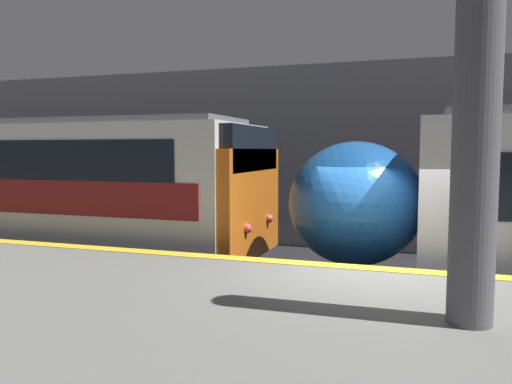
% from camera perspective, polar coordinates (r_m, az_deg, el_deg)
% --- Properties ---
extents(ground_plane, '(120.00, 120.00, 0.00)m').
position_cam_1_polar(ground_plane, '(7.60, 14.45, -16.78)').
color(ground_plane, black).
extents(station_rear_barrier, '(50.00, 0.15, 5.15)m').
position_cam_1_polar(station_rear_barrier, '(13.90, 16.60, 3.82)').
color(station_rear_barrier, gray).
rests_on(station_rear_barrier, ground).
extents(support_pillar_near, '(0.42, 0.42, 3.65)m').
position_cam_1_polar(support_pillar_near, '(5.01, 23.86, 6.64)').
color(support_pillar_near, '#56565B').
rests_on(support_pillar_near, platform).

